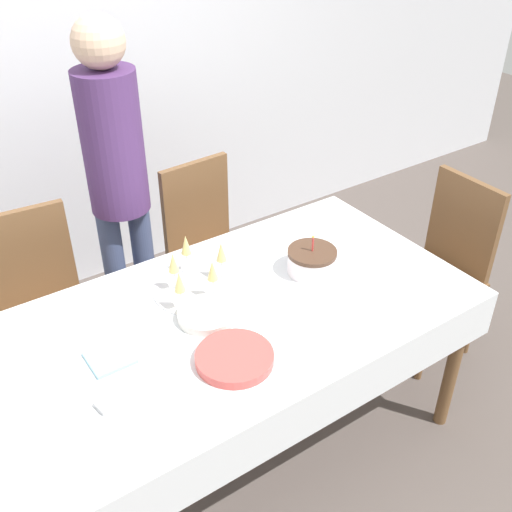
% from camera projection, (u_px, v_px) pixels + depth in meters
% --- Properties ---
extents(ground_plane, '(12.00, 12.00, 0.00)m').
position_uv_depth(ground_plane, '(222.00, 452.00, 2.71)').
color(ground_plane, '#564C47').
extents(wall_back, '(8.00, 0.05, 2.70)m').
position_uv_depth(wall_back, '(45.00, 65.00, 3.11)').
color(wall_back, silver).
rests_on(wall_back, ground_plane).
extents(dining_table, '(2.06, 1.02, 0.78)m').
position_uv_depth(dining_table, '(216.00, 339.00, 2.34)').
color(dining_table, white).
rests_on(dining_table, ground_plane).
extents(dining_chair_far_left, '(0.45, 0.45, 0.96)m').
position_uv_depth(dining_chair_far_left, '(42.00, 302.00, 2.78)').
color(dining_chair_far_left, brown).
rests_on(dining_chair_far_left, ground_plane).
extents(dining_chair_far_right, '(0.45, 0.45, 0.96)m').
position_uv_depth(dining_chair_far_right, '(209.00, 243.00, 3.20)').
color(dining_chair_far_right, brown).
rests_on(dining_chair_far_right, ground_plane).
extents(dining_chair_right_end, '(0.43, 0.43, 0.96)m').
position_uv_depth(dining_chair_right_end, '(443.00, 261.00, 3.06)').
color(dining_chair_right_end, brown).
rests_on(dining_chair_right_end, ground_plane).
extents(birthday_cake, '(0.21, 0.21, 0.18)m').
position_uv_depth(birthday_cake, '(312.00, 261.00, 2.52)').
color(birthday_cake, white).
rests_on(birthday_cake, dining_table).
extents(champagne_tray, '(0.37, 0.37, 0.18)m').
position_uv_depth(champagne_tray, '(197.00, 276.00, 2.40)').
color(champagne_tray, silver).
rests_on(champagne_tray, dining_table).
extents(plate_stack_main, '(0.28, 0.28, 0.03)m').
position_uv_depth(plate_stack_main, '(235.00, 358.00, 2.08)').
color(plate_stack_main, '#CC4C47').
rests_on(plate_stack_main, dining_table).
extents(plate_stack_dessert, '(0.22, 0.22, 0.03)m').
position_uv_depth(plate_stack_dessert, '(207.00, 315.00, 2.27)').
color(plate_stack_dessert, silver).
rests_on(plate_stack_dessert, dining_table).
extents(cake_knife, '(0.29, 0.11, 0.00)m').
position_uv_depth(cake_knife, '(356.00, 281.00, 2.48)').
color(cake_knife, silver).
rests_on(cake_knife, dining_table).
extents(fork_pile, '(0.18, 0.09, 0.02)m').
position_uv_depth(fork_pile, '(121.00, 396.00, 1.94)').
color(fork_pile, silver).
rests_on(fork_pile, dining_table).
extents(napkin_pile, '(0.15, 0.15, 0.01)m').
position_uv_depth(napkin_pile, '(110.00, 358.00, 2.09)').
color(napkin_pile, '#8CC6E0').
rests_on(napkin_pile, dining_table).
extents(person_standing, '(0.28, 0.28, 1.73)m').
position_uv_depth(person_standing, '(116.00, 167.00, 2.77)').
color(person_standing, '#3F4C72').
rests_on(person_standing, ground_plane).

